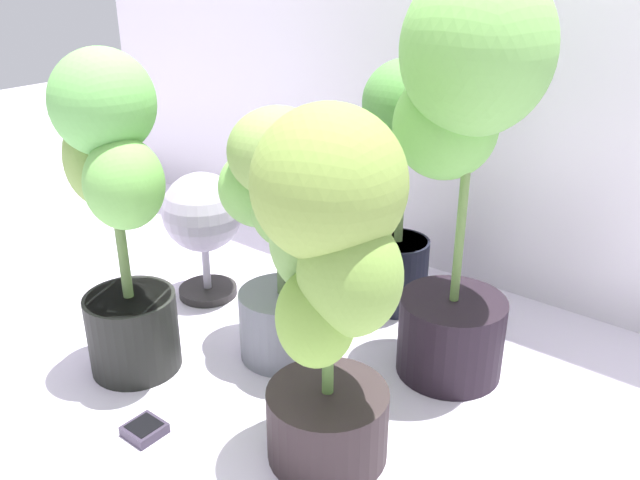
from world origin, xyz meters
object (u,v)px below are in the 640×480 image
(hygrometer_box, at_px, (145,430))
(floor_fan, at_px, (202,217))
(potted_plant_back_right, at_px, (464,137))
(potted_plant_back_center, at_px, (398,165))
(potted_plant_front_left, at_px, (116,201))
(potted_plant_front_right, at_px, (328,271))
(potted_plant_center, at_px, (280,220))

(hygrometer_box, height_order, floor_fan, floor_fan)
(potted_plant_back_right, distance_m, floor_fan, 0.85)
(potted_plant_back_right, xyz_separation_m, floor_fan, (-0.77, -0.11, -0.35))
(hygrometer_box, distance_m, floor_fan, 0.70)
(potted_plant_back_center, xyz_separation_m, potted_plant_front_left, (-0.33, -0.70, 0.02))
(potted_plant_front_right, xyz_separation_m, hygrometer_box, (-0.36, -0.20, -0.43))
(potted_plant_front_right, height_order, hygrometer_box, potted_plant_front_right)
(potted_plant_back_right, height_order, potted_plant_back_center, potted_plant_back_right)
(hygrometer_box, xyz_separation_m, floor_fan, (-0.37, 0.54, 0.25))
(potted_plant_front_right, height_order, potted_plant_front_left, potted_plant_front_left)
(potted_plant_front_left, bearing_deg, floor_fan, 110.83)
(potted_plant_center, bearing_deg, potted_plant_back_right, 29.92)
(potted_plant_back_center, height_order, potted_plant_front_left, potted_plant_front_left)
(potted_plant_back_right, bearing_deg, potted_plant_front_right, -94.47)
(potted_plant_back_center, bearing_deg, potted_plant_back_right, -34.87)
(potted_plant_center, height_order, hygrometer_box, potted_plant_center)
(potted_plant_front_right, xyz_separation_m, floor_fan, (-0.73, 0.33, -0.18))
(potted_plant_back_center, relative_size, potted_plant_front_left, 0.91)
(potted_plant_front_left, distance_m, floor_fan, 0.45)
(potted_plant_front_right, relative_size, floor_fan, 1.92)
(potted_plant_back_right, distance_m, hygrometer_box, 0.97)
(potted_plant_back_right, bearing_deg, potted_plant_front_left, -141.67)
(potted_plant_center, bearing_deg, potted_plant_back_center, 79.75)
(potted_plant_center, xyz_separation_m, floor_fan, (-0.40, 0.10, -0.13))
(potted_plant_center, relative_size, potted_plant_front_left, 0.83)
(potted_plant_front_right, distance_m, potted_plant_front_left, 0.59)
(potted_plant_front_left, xyz_separation_m, floor_fan, (-0.14, 0.38, -0.20))
(potted_plant_front_right, xyz_separation_m, potted_plant_center, (-0.33, 0.23, -0.06))
(potted_plant_back_right, distance_m, potted_plant_back_center, 0.40)
(potted_plant_front_left, bearing_deg, hygrometer_box, -34.22)
(potted_plant_front_right, height_order, potted_plant_center, potted_plant_front_right)
(floor_fan, bearing_deg, potted_plant_center, -56.69)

